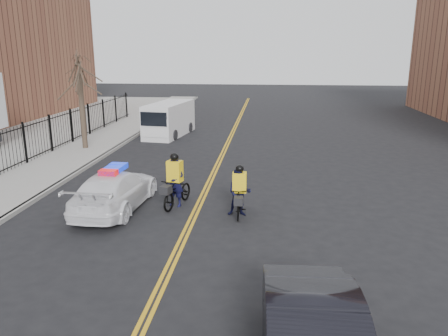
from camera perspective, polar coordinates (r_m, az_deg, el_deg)
ground at (r=13.80m, az=-4.56°, el=-7.52°), size 120.00×120.00×0.00m
center_line_left at (r=21.33m, az=-0.93°, el=0.71°), size 0.10×60.00×0.01m
center_line_right at (r=21.31m, az=-0.50°, el=0.70°), size 0.10×60.00×0.01m
sidewalk at (r=23.37m, az=-19.31°, el=1.30°), size 3.00×60.00×0.15m
curb at (r=22.77m, az=-15.89°, el=1.23°), size 0.20×60.00×0.15m
iron_fence at (r=23.86m, az=-22.78°, el=3.52°), size 0.12×28.00×2.00m
street_tree at (r=24.70m, az=-18.27°, el=10.24°), size 3.20×3.20×4.80m
police_cruiser at (r=15.44m, az=-14.05°, el=-2.79°), size 2.07×4.68×1.50m
cargo_van at (r=28.31m, az=-7.27°, el=6.26°), size 2.52×5.21×2.09m
cyclist_near at (r=15.34m, az=-6.39°, el=-2.58°), size 1.16×2.06×1.91m
cyclist_far at (r=14.36m, az=2.02°, el=-3.65°), size 0.78×1.72×1.73m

